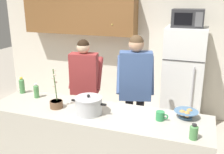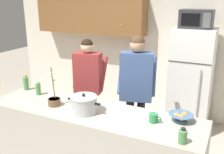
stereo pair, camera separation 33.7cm
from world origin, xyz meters
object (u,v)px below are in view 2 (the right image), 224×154
Objects in this scene: person_by_sink at (136,83)px; potted_orchid at (54,100)px; bottle_far_corner at (38,88)px; microwave at (196,19)px; refrigerator at (191,81)px; bottle_mid_counter at (26,82)px; person_near_pot at (88,79)px; coffee_mug at (154,118)px; bottle_near_edge at (183,136)px; cooking_pot at (84,104)px; bread_bowl at (181,117)px.

person_by_sink is 1.10m from potted_orchid.
bottle_far_corner is at bearing 154.56° from potted_orchid.
potted_orchid is at bearing -124.28° from microwave.
refrigerator is 2.56m from bottle_mid_counter.
potted_orchid reaches higher than bottle_mid_counter.
person_near_pot is 8.37× the size of bottle_far_corner.
person_by_sink is (0.80, -0.09, 0.08)m from person_near_pot.
coffee_mug is at bearing -32.75° from person_near_pot.
potted_orchid is at bearing 173.10° from bottle_near_edge.
cooking_pot is (-0.86, -1.89, -0.82)m from microwave.
person_near_pot is 3.83× the size of cooking_pot.
bread_bowl is 1.72× the size of bottle_near_edge.
microwave is 1.87× the size of bread_bowl.
bottle_near_edge is (0.35, -0.28, 0.03)m from coffee_mug.
person_by_sink is at bearing 48.16° from potted_orchid.
bottle_far_corner is at bearing -134.68° from refrigerator.
person_near_pot is 12.10× the size of coffee_mug.
microwave reaches higher than cooking_pot.
bottle_near_edge is (1.61, -1.09, 0.01)m from person_near_pot.
potted_orchid is (-0.73, -0.82, -0.08)m from person_by_sink.
bottle_near_edge is at bearing -34.08° from person_near_pot.
microwave is 0.30× the size of person_near_pot.
coffee_mug is (0.47, -0.73, -0.10)m from person_by_sink.
bottle_mid_counter is at bearing 158.49° from potted_orchid.
bread_bowl is at bearing 29.15° from coffee_mug.
bottle_mid_counter is at bearing -140.77° from microwave.
coffee_mug is at bearing -3.66° from bottle_far_corner.
refrigerator reaches higher than bottle_near_edge.
bottle_far_corner is (-1.14, -0.62, -0.05)m from person_by_sink.
cooking_pot is at bearing -172.31° from coffee_mug.
potted_orchid is (0.69, -0.27, -0.04)m from bottle_mid_counter.
microwave reaches higher than person_near_pot.
bottle_mid_counter is 0.29m from bottle_far_corner.
bottle_near_edge is (0.10, -0.42, 0.02)m from bread_bowl.
person_near_pot is 6.16× the size of bread_bowl.
person_by_sink is at bearing 122.64° from coffee_mug.
bottle_mid_counter is (-0.62, -0.63, 0.05)m from person_near_pot.
refrigerator is 12.97× the size of coffee_mug.
bottle_near_edge is 1.56m from potted_orchid.
coffee_mug is 0.51× the size of bread_bowl.
microwave is at bearing 95.83° from bread_bowl.
person_near_pot reaches higher than coffee_mug.
refrigerator is at bearing 56.02° from potted_orchid.
person_near_pot is at bearing 147.25° from coffee_mug.
coffee_mug is (-0.08, -1.79, -0.87)m from microwave.
person_near_pot is 0.93× the size of person_by_sink.
potted_orchid reaches higher than bread_bowl.
refrigerator is at bearing 90.07° from microwave.
person_near_pot is 1.50m from coffee_mug.
bottle_far_corner is at bearing 176.34° from coffee_mug.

